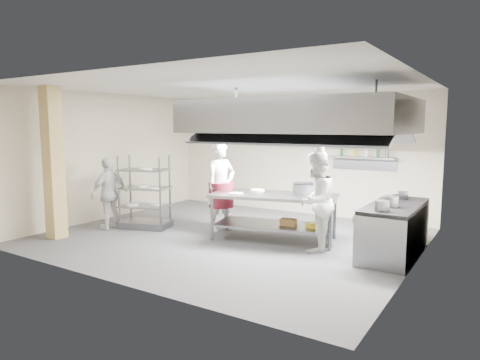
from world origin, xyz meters
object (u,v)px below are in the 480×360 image
Objects in this scene: chef_head at (221,186)px; pass_rack at (145,192)px; chef_line at (316,201)px; stockpot at (391,201)px; cooking_range at (394,231)px; chef_plating at (110,193)px; island at (274,217)px; griddle at (304,189)px.

pass_rack is at bearing 133.72° from chef_head.
chef_line is 1.27m from stockpot.
cooking_range is 5.84m from chef_plating.
pass_rack is 0.75m from chef_plating.
cooking_range is at bearing -9.53° from pass_rack.
stockpot is at bearing -12.49° from pass_rack.
pass_rack is at bearing -170.74° from cooking_range.
stockpot is (1.25, 0.18, 0.09)m from chef_line.
pass_rack is 1.70m from chef_head.
griddle reaches higher than island.
chef_head is (-3.55, -0.12, 0.53)m from cooking_range.
pass_rack is 6.27× the size of stockpot.
chef_line is at bearing -77.25° from griddle.
chef_head is (-1.32, 0.10, 0.49)m from island.
griddle is (3.35, 0.92, 0.22)m from pass_rack.
chef_plating is at bearing -169.71° from stockpot.
island is 5.89× the size of griddle.
chef_plating is at bearing 137.87° from chef_head.
pass_rack is 0.80× the size of cooking_range.
cooking_range is 1.06× the size of chef_head.
chef_line is at bearing -160.33° from cooking_range.
stockpot is (-0.02, -0.27, 0.57)m from cooking_range.
pass_rack is at bearing 166.89° from griddle.
griddle is (-1.74, 0.09, 0.59)m from cooking_range.
chef_line is (3.83, 0.38, 0.10)m from pass_rack.
stockpot is at bearing -73.66° from chef_head.
cooking_range is at bearing -31.52° from griddle.
island is 1.35× the size of chef_line.
stockpot is (3.53, -0.15, 0.04)m from chef_head.
griddle reaches higher than cooking_range.
island is at bearing -176.74° from griddle.
chef_head is 1.82m from griddle.
chef_plating is at bearing 170.94° from griddle.
island is 1.21× the size of cooking_range.
chef_plating is (-4.41, -0.84, -0.12)m from chef_line.
cooking_range is 7.88× the size of stockpot.
chef_line reaches higher than cooking_range.
pass_rack is (-2.86, -0.62, 0.34)m from island.
chef_line is 0.73m from griddle.
chef_line reaches higher than pass_rack.
chef_head reaches higher than cooking_range.
griddle is (3.94, 1.39, 0.23)m from chef_plating.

